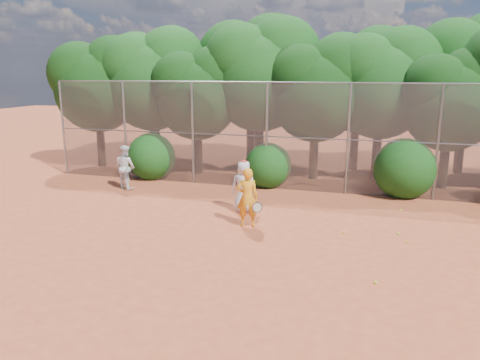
% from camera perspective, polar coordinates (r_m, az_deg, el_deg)
% --- Properties ---
extents(ground, '(80.00, 80.00, 0.00)m').
position_cam_1_polar(ground, '(12.29, 1.14, -7.88)').
color(ground, '#AD4727').
rests_on(ground, ground).
extents(fence_back, '(20.05, 0.09, 4.03)m').
position_cam_1_polar(fence_back, '(17.51, 6.08, 5.36)').
color(fence_back, gray).
rests_on(fence_back, ground).
extents(tree_0, '(4.38, 3.81, 6.00)m').
position_cam_1_polar(tree_0, '(22.82, -16.90, 11.43)').
color(tree_0, black).
rests_on(tree_0, ground).
extents(tree_1, '(4.64, 4.03, 6.35)m').
position_cam_1_polar(tree_1, '(22.00, -10.62, 12.33)').
color(tree_1, black).
rests_on(tree_1, ground).
extents(tree_2, '(3.99, 3.47, 5.47)m').
position_cam_1_polar(tree_2, '(20.34, -5.10, 10.80)').
color(tree_2, black).
rests_on(tree_2, ground).
extents(tree_3, '(4.89, 4.26, 6.70)m').
position_cam_1_polar(tree_3, '(20.51, 2.64, 13.13)').
color(tree_3, black).
rests_on(tree_3, ground).
extents(tree_4, '(4.19, 3.64, 5.73)m').
position_cam_1_polar(tree_4, '(19.46, 9.44, 11.09)').
color(tree_4, black).
rests_on(tree_4, ground).
extents(tree_5, '(4.51, 3.92, 6.17)m').
position_cam_1_polar(tree_5, '(20.09, 17.02, 11.59)').
color(tree_5, black).
rests_on(tree_5, ground).
extents(tree_6, '(3.86, 3.36, 5.29)m').
position_cam_1_polar(tree_6, '(19.27, 24.41, 9.22)').
color(tree_6, black).
rests_on(tree_6, ground).
extents(tree_9, '(4.83, 4.20, 6.62)m').
position_cam_1_polar(tree_9, '(24.50, -10.26, 12.82)').
color(tree_9, black).
rests_on(tree_9, ground).
extents(tree_10, '(5.15, 4.48, 7.06)m').
position_cam_1_polar(tree_10, '(22.90, 1.54, 13.73)').
color(tree_10, black).
rests_on(tree_10, ground).
extents(tree_11, '(4.64, 4.03, 6.35)m').
position_cam_1_polar(tree_11, '(21.72, 14.36, 12.14)').
color(tree_11, black).
rests_on(tree_11, ground).
extents(tree_12, '(5.02, 4.37, 6.88)m').
position_cam_1_polar(tree_12, '(22.57, 26.23, 12.13)').
color(tree_12, black).
rests_on(tree_12, ground).
extents(bush_0, '(2.00, 2.00, 2.00)m').
position_cam_1_polar(bush_0, '(19.87, -10.75, 3.07)').
color(bush_0, '#104010').
rests_on(bush_0, ground).
extents(bush_1, '(1.80, 1.80, 1.80)m').
position_cam_1_polar(bush_1, '(18.16, 3.44, 2.01)').
color(bush_1, '#104010').
rests_on(bush_1, ground).
extents(bush_2, '(2.20, 2.20, 2.20)m').
position_cam_1_polar(bush_2, '(17.69, 19.42, 1.63)').
color(bush_2, '#104010').
rests_on(bush_2, ground).
extents(player_yellow, '(0.86, 0.56, 1.73)m').
position_cam_1_polar(player_yellow, '(13.45, 0.90, -2.13)').
color(player_yellow, orange).
rests_on(player_yellow, ground).
extents(player_teen, '(0.85, 0.58, 1.69)m').
position_cam_1_polar(player_teen, '(14.82, 0.46, -0.77)').
color(player_teen, silver).
rests_on(player_teen, ground).
extents(player_white, '(0.98, 0.89, 1.67)m').
position_cam_1_polar(player_white, '(18.33, -13.81, 1.56)').
color(player_white, silver).
rests_on(player_white, ground).
extents(ball_0, '(0.07, 0.07, 0.07)m').
position_cam_1_polar(ball_0, '(13.69, 18.72, -6.21)').
color(ball_0, '#C4ED2B').
rests_on(ball_0, ground).
extents(ball_1, '(0.07, 0.07, 0.07)m').
position_cam_1_polar(ball_1, '(13.36, 12.54, -6.29)').
color(ball_1, '#C4ED2B').
rests_on(ball_1, ground).
extents(ball_2, '(0.07, 0.07, 0.07)m').
position_cam_1_polar(ball_2, '(10.56, 16.19, -11.91)').
color(ball_2, '#C4ED2B').
rests_on(ball_2, ground).
extents(ball_3, '(0.07, 0.07, 0.07)m').
position_cam_1_polar(ball_3, '(13.14, 19.78, -7.11)').
color(ball_3, '#C4ED2B').
rests_on(ball_3, ground).
extents(ball_4, '(0.07, 0.07, 0.07)m').
position_cam_1_polar(ball_4, '(15.97, 19.03, -3.48)').
color(ball_4, '#C4ED2B').
rests_on(ball_4, ground).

